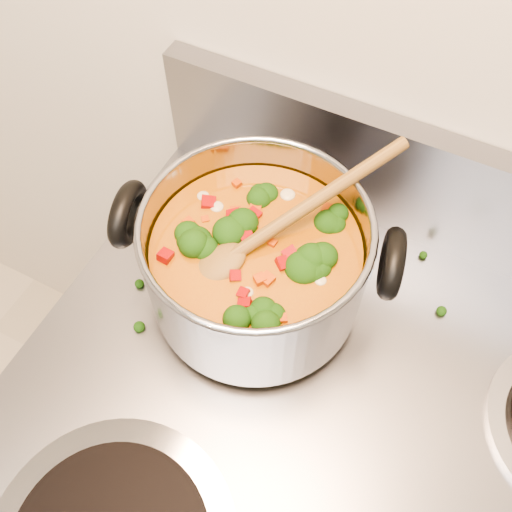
# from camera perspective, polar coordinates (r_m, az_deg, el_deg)

# --- Properties ---
(stockpot) EXTENTS (0.30, 0.24, 0.15)m
(stockpot) POSITION_cam_1_polar(r_m,az_deg,el_deg) (0.61, -0.01, -0.48)
(stockpot) COLOR gray
(stockpot) RESTS_ON electric_range
(wooden_spoon) EXTENTS (0.16, 0.23, 0.09)m
(wooden_spoon) POSITION_cam_1_polar(r_m,az_deg,el_deg) (0.58, 1.06, 2.29)
(wooden_spoon) COLOR brown
(wooden_spoon) RESTS_ON stockpot
(cooktop_crumbs) EXTENTS (0.35, 0.34, 0.01)m
(cooktop_crumbs) POSITION_cam_1_polar(r_m,az_deg,el_deg) (0.68, 0.52, -4.45)
(cooktop_crumbs) COLOR black
(cooktop_crumbs) RESTS_ON electric_range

